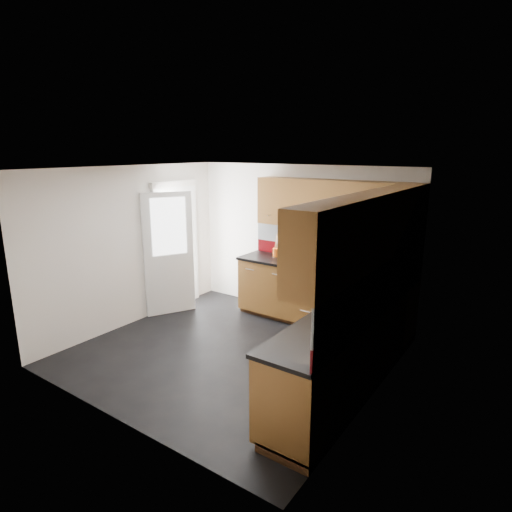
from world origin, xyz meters
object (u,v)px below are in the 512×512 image
Objects in this scene: gas_hob at (315,264)px; utensil_pot at (276,251)px; food_processor at (376,278)px; toaster at (383,269)px.

gas_hob is 0.78m from utensil_pot.
food_processor is at bearing -26.71° from gas_hob.
gas_hob is 0.99m from toaster.
gas_hob is 1.76× the size of food_processor.
utensil_pot is 1.20× the size of food_processor.
utensil_pot is at bearing 159.89° from food_processor.
toaster is at bearing 102.16° from food_processor.
gas_hob is at bearing -173.89° from toaster.
food_processor reaches higher than toaster.
food_processor is at bearing -20.11° from utensil_pot.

